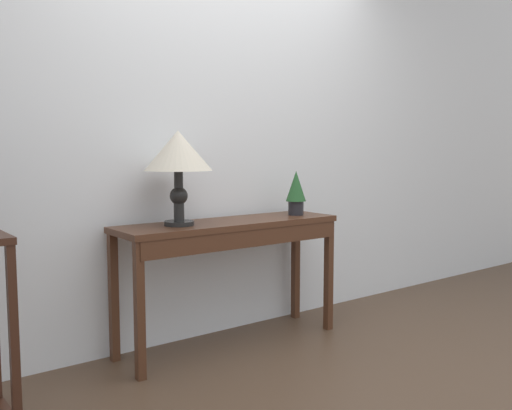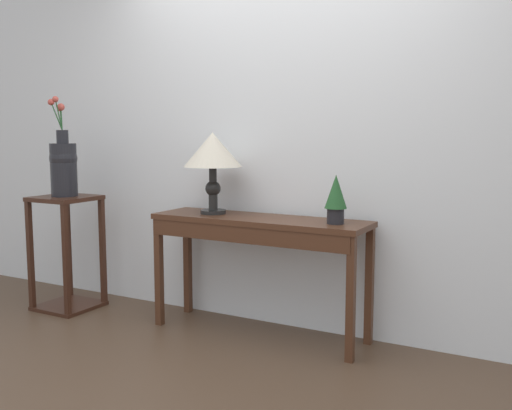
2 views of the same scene
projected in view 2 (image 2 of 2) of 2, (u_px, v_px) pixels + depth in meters
The scene contains 7 objects.
ground_plane at pixel (171, 403), 2.81m from camera, with size 12.00×12.00×0.01m, color #4C3828.
back_wall_with_art at pixel (292, 114), 3.79m from camera, with size 9.00×0.10×2.80m.
console_table at pixel (257, 234), 3.66m from camera, with size 1.40×0.39×0.76m.
table_lamp at pixel (213, 153), 3.78m from camera, with size 0.38×0.38×0.53m.
potted_plant_on_console at pixel (336, 197), 3.39m from camera, with size 0.13×0.13×0.29m.
pedestal_stand_left at pixel (67, 253), 4.27m from camera, with size 0.40×0.40×0.83m.
flower_vase_tall at pixel (63, 164), 4.19m from camera, with size 0.21×0.19×0.71m.
Camera 2 is at (1.65, -2.14, 1.28)m, focal length 41.27 mm.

